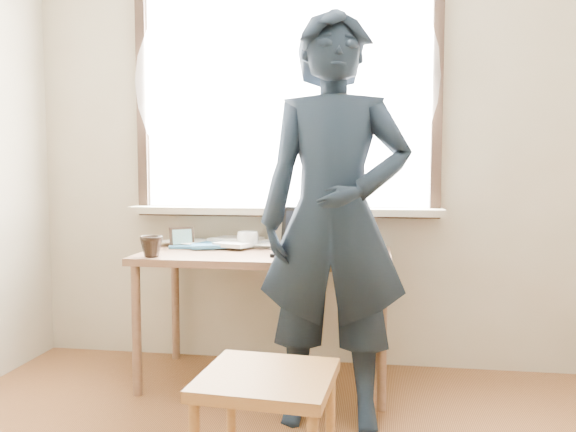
# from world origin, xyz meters

# --- Properties ---
(desk) EXTENTS (1.35, 0.67, 0.72)m
(desk) POSITION_xyz_m (-0.25, 1.63, 0.65)
(desk) COLOR brown
(desk) RESTS_ON ground
(laptop) EXTENTS (0.38, 0.32, 0.24)m
(laptop) POSITION_xyz_m (0.00, 1.60, 0.78)
(laptop) COLOR black
(laptop) RESTS_ON desk
(mug_white) EXTENTS (0.17, 0.17, 0.10)m
(mug_white) POSITION_xyz_m (-0.38, 1.78, 0.77)
(mug_white) COLOR white
(mug_white) RESTS_ON desk
(mug_dark) EXTENTS (0.16, 0.16, 0.11)m
(mug_dark) POSITION_xyz_m (-0.80, 1.37, 0.78)
(mug_dark) COLOR black
(mug_dark) RESTS_ON desk
(mouse) EXTENTS (0.09, 0.06, 0.03)m
(mouse) POSITION_xyz_m (0.26, 1.53, 0.74)
(mouse) COLOR black
(mouse) RESTS_ON desk
(desk_clutter) EXTENTS (0.87, 0.52, 0.04)m
(desk_clutter) POSITION_xyz_m (-0.49, 1.83, 0.74)
(desk_clutter) COLOR white
(desk_clutter) RESTS_ON desk
(book_a) EXTENTS (0.22, 0.27, 0.02)m
(book_a) POSITION_xyz_m (-0.71, 1.86, 0.73)
(book_a) COLOR white
(book_a) RESTS_ON desk
(book_b) EXTENTS (0.27, 0.30, 0.02)m
(book_b) POSITION_xyz_m (0.08, 1.91, 0.73)
(book_b) COLOR white
(book_b) RESTS_ON desk
(picture_frame) EXTENTS (0.13, 0.09, 0.11)m
(picture_frame) POSITION_xyz_m (-0.76, 1.73, 0.78)
(picture_frame) COLOR black
(picture_frame) RESTS_ON desk
(work_chair) EXTENTS (0.48, 0.47, 0.46)m
(work_chair) POSITION_xyz_m (-0.03, 0.51, 0.39)
(work_chair) COLOR #9E6A33
(work_chair) RESTS_ON ground
(person) EXTENTS (0.70, 0.46, 1.88)m
(person) POSITION_xyz_m (0.15, 1.20, 0.94)
(person) COLOR black
(person) RESTS_ON ground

